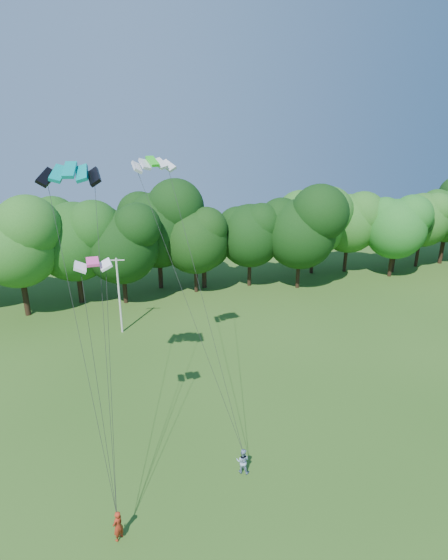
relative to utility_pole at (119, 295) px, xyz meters
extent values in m
cylinder|color=silver|center=(0.00, 0.00, -0.13)|extent=(0.18, 0.18, 7.30)
cube|color=silver|center=(0.00, 0.00, 3.34)|extent=(1.44, 0.39, 0.08)
imported|color=#A72B15|center=(-1.48, -22.33, -2.96)|extent=(0.71, 0.70, 1.64)
imported|color=#8EA5C6|center=(5.48, -19.90, -3.00)|extent=(0.94, 0.87, 1.55)
cube|color=#048884|center=(-2.27, -13.78, 12.54)|extent=(3.22, 1.80, 0.81)
cube|color=#28D520|center=(2.46, -10.43, 12.62)|extent=(2.78, 1.74, 0.61)
cube|color=#F3439B|center=(-1.49, -17.63, 8.61)|extent=(1.80, 0.95, 0.28)
cylinder|color=black|center=(9.01, 8.41, -1.73)|extent=(0.45, 0.45, 4.10)
ellipsoid|color=black|center=(9.01, 8.41, 3.67)|extent=(8.20, 8.20, 8.94)
cylinder|color=#372616|center=(34.23, 7.02, -1.72)|extent=(0.49, 0.49, 4.11)
ellipsoid|color=#1F621D|center=(34.23, 7.02, 3.69)|extent=(8.22, 8.22, 8.96)
camera|label=1|loc=(-0.86, -38.45, 14.82)|focal=28.00mm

